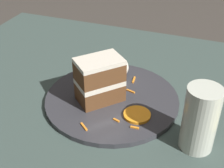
# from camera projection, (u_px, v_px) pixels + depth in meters

# --- Properties ---
(ground_plane) EXTENTS (6.00, 6.00, 0.00)m
(ground_plane) POSITION_uv_depth(u_px,v_px,m) (132.00, 122.00, 0.68)
(ground_plane) COLOR #38332D
(ground_plane) RESTS_ON ground
(dining_table) EXTENTS (1.13, 0.85, 0.02)m
(dining_table) POSITION_uv_depth(u_px,v_px,m) (132.00, 118.00, 0.67)
(dining_table) COLOR #384742
(dining_table) RESTS_ON ground
(plate) EXTENTS (0.30, 0.30, 0.01)m
(plate) POSITION_uv_depth(u_px,v_px,m) (112.00, 99.00, 0.70)
(plate) COLOR #333338
(plate) RESTS_ON dining_table
(cake_slice) EXTENTS (0.11, 0.11, 0.10)m
(cake_slice) POSITION_uv_depth(u_px,v_px,m) (100.00, 80.00, 0.66)
(cake_slice) COLOR brown
(cake_slice) RESTS_ON plate
(cream_dollop) EXTENTS (0.06, 0.05, 0.05)m
(cream_dollop) POSITION_uv_depth(u_px,v_px,m) (117.00, 67.00, 0.75)
(cream_dollop) COLOR silver
(cream_dollop) RESTS_ON plate
(orange_garnish) EXTENTS (0.06, 0.06, 0.01)m
(orange_garnish) POSITION_uv_depth(u_px,v_px,m) (137.00, 115.00, 0.64)
(orange_garnish) COLOR orange
(orange_garnish) RESTS_ON plate
(carrot_shreds_scatter) EXTENTS (0.18, 0.22, 0.00)m
(carrot_shreds_scatter) POSITION_uv_depth(u_px,v_px,m) (115.00, 98.00, 0.69)
(carrot_shreds_scatter) COLOR orange
(carrot_shreds_scatter) RESTS_ON plate
(drinking_glass) EXTENTS (0.06, 0.06, 0.13)m
(drinking_glass) POSITION_uv_depth(u_px,v_px,m) (199.00, 123.00, 0.56)
(drinking_glass) COLOR beige
(drinking_glass) RESTS_ON dining_table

